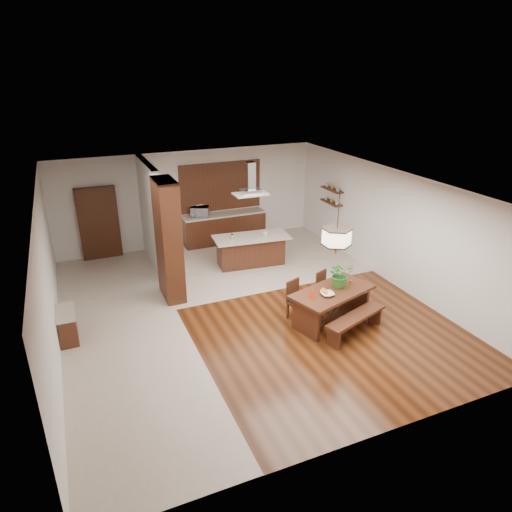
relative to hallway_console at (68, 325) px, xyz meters
name	(u,v)px	position (x,y,z in m)	size (l,w,h in m)	color
room_shell	(243,224)	(3.81, -0.20, 1.75)	(9.00, 9.04, 2.92)	#361809
tile_hallway	(124,332)	(1.06, -0.20, -0.31)	(2.50, 9.00, 0.01)	beige
tile_kitchen	(252,260)	(5.06, 2.30, -0.31)	(5.50, 4.00, 0.01)	beige
soffit_band	(243,186)	(3.81, -0.20, 2.57)	(8.00, 9.00, 0.02)	#3E1B0F
partition_pier	(169,241)	(2.41, 1.00, 1.14)	(0.45, 1.00, 2.90)	black
partition_stub	(151,215)	(2.41, 3.10, 1.14)	(0.18, 2.40, 2.90)	silver
hallway_console	(68,325)	(0.00, 0.00, 0.00)	(0.37, 0.88, 0.63)	black
hallway_doorway	(99,223)	(1.11, 4.20, 0.74)	(1.10, 0.20, 2.10)	black
rear_counter	(224,228)	(4.81, 4.00, 0.16)	(2.60, 0.62, 0.95)	black
kitchen_window	(220,186)	(4.81, 4.26, 1.44)	(2.60, 0.08, 1.50)	brown
shelf_lower	(331,202)	(7.68, 2.40, 1.08)	(0.26, 0.90, 0.04)	black
shelf_upper	(332,189)	(7.68, 2.40, 1.49)	(0.26, 0.90, 0.04)	black
dining_table	(332,299)	(5.33, -1.54, 0.25)	(2.03, 1.42, 0.77)	black
dining_bench	(355,325)	(5.52, -2.18, -0.09)	(1.60, 0.35, 0.45)	black
dining_chair_left	(298,301)	(4.72, -1.14, 0.13)	(0.40, 0.40, 0.90)	black
dining_chair_right	(326,289)	(5.60, -0.87, 0.11)	(0.37, 0.37, 0.84)	black
pendant_lantern	(337,225)	(5.33, -1.54, 1.93)	(0.64, 0.64, 1.31)	#FFE7C3
foliage_plant	(341,274)	(5.56, -1.44, 0.75)	(0.53, 0.46, 0.59)	#2B6B23
fruit_bowl	(327,294)	(5.09, -1.70, 0.49)	(0.27, 0.27, 0.07)	#BAB4A3
napkin_cone	(312,293)	(4.75, -1.65, 0.57)	(0.15, 0.15, 0.23)	#AC2A0C
gold_ornament	(351,282)	(5.85, -1.44, 0.50)	(0.07, 0.07, 0.10)	gold
kitchen_island	(251,250)	(4.90, 2.02, 0.13)	(2.16, 1.10, 0.86)	black
range_hood	(250,179)	(4.90, 2.03, 2.15)	(0.90, 0.55, 0.87)	silver
island_cup	(265,234)	(5.28, 1.90, 0.60)	(0.14, 0.14, 0.11)	white
microwave	(200,211)	(4.05, 4.02, 0.78)	(0.54, 0.37, 0.30)	silver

